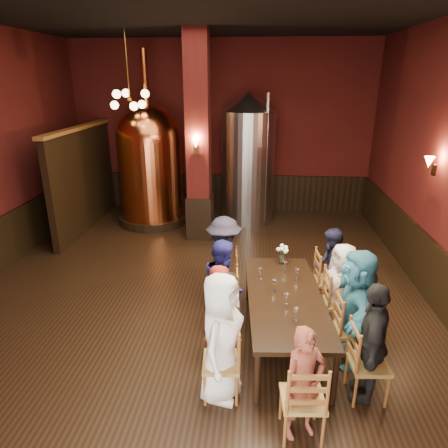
# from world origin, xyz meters

# --- Properties ---
(room) EXTENTS (10.00, 10.02, 4.50)m
(room) POSITION_xyz_m (0.00, 0.00, 2.25)
(room) COLOR black
(room) RESTS_ON ground
(wainscot_right) EXTENTS (0.08, 9.90, 1.00)m
(wainscot_right) POSITION_xyz_m (3.96, 0.00, 0.50)
(wainscot_right) COLOR black
(wainscot_right) RESTS_ON ground
(wainscot_back) EXTENTS (7.90, 0.08, 1.00)m
(wainscot_back) POSITION_xyz_m (0.00, 4.96, 0.50)
(wainscot_back) COLOR black
(wainscot_back) RESTS_ON ground
(column) EXTENTS (0.58, 0.58, 4.50)m
(column) POSITION_xyz_m (-0.30, 2.80, 2.25)
(column) COLOR #48110F
(column) RESTS_ON ground
(partition) EXTENTS (0.22, 3.50, 2.40)m
(partition) POSITION_xyz_m (-3.20, 3.20, 1.20)
(partition) COLOR black
(partition) RESTS_ON ground
(pendant_cluster) EXTENTS (0.90, 0.90, 1.70)m
(pendant_cluster) POSITION_xyz_m (-1.80, 2.90, 3.10)
(pendant_cluster) COLOR #A57226
(pendant_cluster) RESTS_ON room
(sconce_wall) EXTENTS (0.20, 0.20, 0.36)m
(sconce_wall) POSITION_xyz_m (3.90, 0.80, 2.20)
(sconce_wall) COLOR black
(sconce_wall) RESTS_ON room
(sconce_column) EXTENTS (0.20, 0.20, 0.36)m
(sconce_column) POSITION_xyz_m (-0.30, 2.50, 2.20)
(sconce_column) COLOR black
(sconce_column) RESTS_ON column
(dining_table) EXTENTS (1.17, 2.46, 0.75)m
(dining_table) POSITION_xyz_m (1.43, -1.11, 0.69)
(dining_table) COLOR black
(dining_table) RESTS_ON ground
(chair_0) EXTENTS (0.49, 0.49, 0.92)m
(chair_0) POSITION_xyz_m (0.66, -2.16, 0.46)
(chair_0) COLOR brown
(chair_0) RESTS_ON ground
(person_0) EXTENTS (0.67, 0.87, 1.58)m
(person_0) POSITION_xyz_m (0.66, -2.16, 0.79)
(person_0) COLOR white
(person_0) RESTS_ON ground
(chair_1) EXTENTS (0.49, 0.49, 0.92)m
(chair_1) POSITION_xyz_m (0.61, -1.49, 0.46)
(chair_1) COLOR brown
(chair_1) RESTS_ON ground
(person_1) EXTENTS (0.37, 0.52, 1.36)m
(person_1) POSITION_xyz_m (0.61, -1.49, 0.68)
(person_1) COLOR maroon
(person_1) RESTS_ON ground
(chair_2) EXTENTS (0.49, 0.49, 0.92)m
(chair_2) POSITION_xyz_m (0.56, -0.84, 0.46)
(chair_2) COLOR brown
(chair_2) RESTS_ON ground
(person_2) EXTENTS (0.54, 0.77, 1.43)m
(person_2) POSITION_xyz_m (0.56, -0.84, 0.71)
(person_2) COLOR navy
(person_2) RESTS_ON ground
(chair_3) EXTENTS (0.49, 0.49, 0.92)m
(chair_3) POSITION_xyz_m (0.52, -0.17, 0.46)
(chair_3) COLOR brown
(chair_3) RESTS_ON ground
(person_3) EXTENTS (0.70, 1.06, 1.53)m
(person_3) POSITION_xyz_m (0.52, -0.17, 0.76)
(person_3) COLOR #201D2C
(person_3) RESTS_ON ground
(chair_4) EXTENTS (0.49, 0.49, 0.92)m
(chair_4) POSITION_xyz_m (2.35, -2.04, 0.46)
(chair_4) COLOR brown
(chair_4) RESTS_ON ground
(person_4) EXTENTS (0.59, 0.94, 1.49)m
(person_4) POSITION_xyz_m (2.35, -2.04, 0.74)
(person_4) COLOR black
(person_4) RESTS_ON ground
(chair_5) EXTENTS (0.49, 0.49, 0.92)m
(chair_5) POSITION_xyz_m (2.30, -1.37, 0.46)
(chair_5) COLOR brown
(chair_5) RESTS_ON ground
(person_5) EXTENTS (0.51, 1.48, 1.58)m
(person_5) POSITION_xyz_m (2.30, -1.37, 0.79)
(person_5) COLOR teal
(person_5) RESTS_ON ground
(chair_6) EXTENTS (0.49, 0.49, 0.92)m
(chair_6) POSITION_xyz_m (2.26, -0.72, 0.46)
(chair_6) COLOR brown
(chair_6) RESTS_ON ground
(person_6) EXTENTS (0.61, 0.77, 1.37)m
(person_6) POSITION_xyz_m (2.26, -0.72, 0.69)
(person_6) COLOR beige
(person_6) RESTS_ON ground
(chair_7) EXTENTS (0.49, 0.49, 0.92)m
(chair_7) POSITION_xyz_m (2.21, -0.05, 0.46)
(chair_7) COLOR brown
(chair_7) RESTS_ON ground
(person_7) EXTENTS (0.40, 0.68, 1.34)m
(person_7) POSITION_xyz_m (2.21, -0.05, 0.67)
(person_7) COLOR #191B33
(person_7) RESTS_ON ground
(chair_8) EXTENTS (0.49, 0.49, 0.92)m
(chair_8) POSITION_xyz_m (1.54, -2.65, 0.46)
(chair_8) COLOR brown
(chair_8) RESTS_ON ground
(person_8) EXTENTS (0.56, 0.48, 1.28)m
(person_8) POSITION_xyz_m (1.54, -2.65, 0.64)
(person_8) COLOR brown
(person_8) RESTS_ON ground
(copper_kettle) EXTENTS (1.77, 1.77, 4.17)m
(copper_kettle) POSITION_xyz_m (-1.66, 3.74, 1.52)
(copper_kettle) COLOR black
(copper_kettle) RESTS_ON ground
(steel_vessel) EXTENTS (1.73, 1.73, 3.23)m
(steel_vessel) POSITION_xyz_m (0.76, 4.11, 1.61)
(steel_vessel) COLOR #B2B2B7
(steel_vessel) RESTS_ON ground
(rose_vase) EXTENTS (0.19, 0.19, 0.33)m
(rose_vase) POSITION_xyz_m (1.45, -0.10, 0.96)
(rose_vase) COLOR white
(rose_vase) RESTS_ON dining_table
(wine_glass_0) EXTENTS (0.07, 0.07, 0.17)m
(wine_glass_0) POSITION_xyz_m (1.09, -0.65, 0.83)
(wine_glass_0) COLOR white
(wine_glass_0) RESTS_ON dining_table
(wine_glass_1) EXTENTS (0.07, 0.07, 0.17)m
(wine_glass_1) POSITION_xyz_m (1.63, -0.62, 0.83)
(wine_glass_1) COLOR white
(wine_glass_1) RESTS_ON dining_table
(wine_glass_2) EXTENTS (0.07, 0.07, 0.17)m
(wine_glass_2) POSITION_xyz_m (1.53, -1.68, 0.83)
(wine_glass_2) COLOR white
(wine_glass_2) RESTS_ON dining_table
(wine_glass_3) EXTENTS (0.07, 0.07, 0.17)m
(wine_glass_3) POSITION_xyz_m (1.44, -1.35, 0.83)
(wine_glass_3) COLOR white
(wine_glass_3) RESTS_ON dining_table
(wine_glass_4) EXTENTS (0.07, 0.07, 0.17)m
(wine_glass_4) POSITION_xyz_m (1.29, -0.98, 0.83)
(wine_glass_4) COLOR white
(wine_glass_4) RESTS_ON dining_table
(wine_glass_5) EXTENTS (0.07, 0.07, 0.17)m
(wine_glass_5) POSITION_xyz_m (1.47, -0.38, 0.83)
(wine_glass_5) COLOR white
(wine_glass_5) RESTS_ON dining_table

